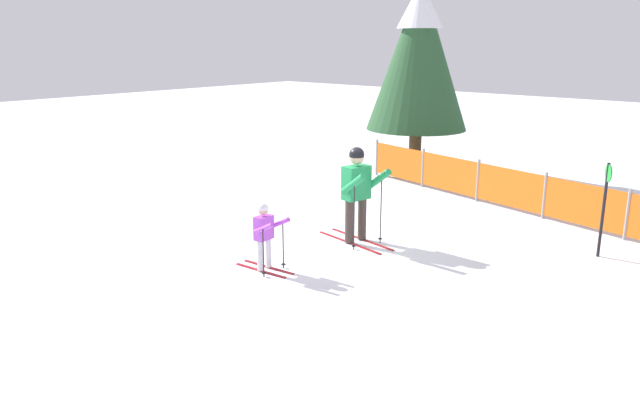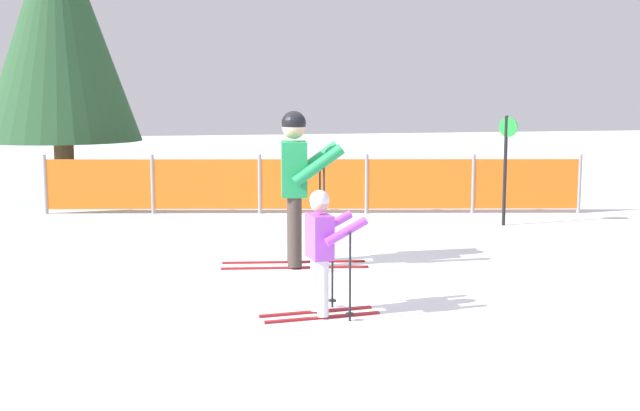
# 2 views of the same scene
# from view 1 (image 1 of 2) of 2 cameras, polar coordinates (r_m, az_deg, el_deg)

# --- Properties ---
(ground_plane) EXTENTS (60.00, 60.00, 0.00)m
(ground_plane) POSITION_cam_1_polar(r_m,az_deg,el_deg) (11.07, 1.55, -3.25)
(ground_plane) COLOR white
(skier_adult) EXTENTS (1.63, 0.79, 1.69)m
(skier_adult) POSITION_cam_1_polar(r_m,az_deg,el_deg) (10.76, 3.43, 1.77)
(skier_adult) COLOR maroon
(skier_adult) RESTS_ON ground_plane
(skier_child) EXTENTS (1.02, 0.52, 1.07)m
(skier_child) POSITION_cam_1_polar(r_m,az_deg,el_deg) (9.55, -5.08, -2.37)
(skier_child) COLOR maroon
(skier_child) RESTS_ON ground_plane
(safety_fence) EXTENTS (8.26, 1.99, 0.93)m
(safety_fence) POSITION_cam_1_polar(r_m,az_deg,el_deg) (13.56, 16.94, 1.57)
(safety_fence) COLOR gray
(safety_fence) RESTS_ON ground_plane
(conifer_far) EXTENTS (2.71, 2.71, 5.03)m
(conifer_far) POSITION_cam_1_polar(r_m,az_deg,el_deg) (17.26, 9.02, 13.67)
(conifer_far) COLOR #4C3823
(conifer_far) RESTS_ON ground_plane
(trail_marker) EXTENTS (0.18, 0.24, 1.57)m
(trail_marker) POSITION_cam_1_polar(r_m,az_deg,el_deg) (11.01, 24.59, 0.46)
(trail_marker) COLOR black
(trail_marker) RESTS_ON ground_plane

